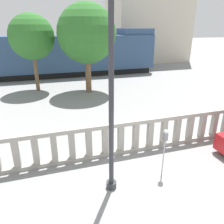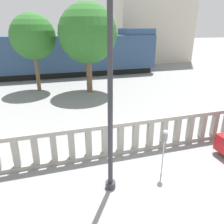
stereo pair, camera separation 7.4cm
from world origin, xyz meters
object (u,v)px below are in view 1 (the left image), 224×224
at_px(lamppost, 111,46).
at_px(tree_left, 87,34).
at_px(train_near, 13,57).
at_px(tree_right, 32,37).
at_px(parking_meter, 165,139).

height_order(lamppost, tree_left, lamppost).
xyz_separation_m(train_near, tree_right, (1.95, -4.84, 1.84)).
height_order(train_near, tree_right, tree_right).
bearing_deg(lamppost, tree_left, 81.86).
xyz_separation_m(lamppost, train_near, (-4.01, 16.52, -2.09)).
bearing_deg(tree_right, tree_left, -23.53).
relative_size(tree_left, tree_right, 1.12).
relative_size(lamppost, parking_meter, 4.37).
bearing_deg(tree_left, tree_right, 156.47).
distance_m(lamppost, tree_right, 11.87).
xyz_separation_m(parking_meter, train_near, (-5.75, 16.39, 0.68)).
height_order(train_near, tree_left, tree_left).
bearing_deg(train_near, parking_meter, -70.66).
bearing_deg(train_near, tree_right, -68.06).
xyz_separation_m(parking_meter, tree_left, (-0.29, 10.02, 2.74)).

